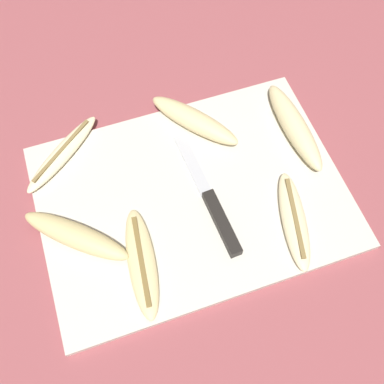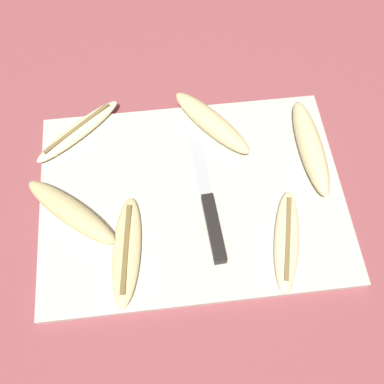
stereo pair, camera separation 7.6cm
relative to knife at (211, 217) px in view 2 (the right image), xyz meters
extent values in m
plane|color=#93474C|center=(-0.03, 0.05, -0.02)|extent=(4.00, 4.00, 0.00)
cube|color=beige|center=(-0.03, 0.05, -0.01)|extent=(0.52, 0.37, 0.01)
cube|color=black|center=(0.00, -0.02, 0.00)|extent=(0.03, 0.12, 0.02)
cube|color=#B7BABF|center=(-0.01, 0.10, -0.01)|extent=(0.03, 0.13, 0.00)
ellipsoid|color=beige|center=(-0.22, 0.20, 0.00)|extent=(0.16, 0.14, 0.02)
cube|color=olive|center=(-0.22, 0.20, 0.01)|extent=(0.12, 0.10, 0.00)
ellipsoid|color=beige|center=(0.02, 0.18, 0.01)|extent=(0.15, 0.17, 0.03)
ellipsoid|color=beige|center=(-0.14, -0.04, 0.00)|extent=(0.07, 0.19, 0.02)
cube|color=brown|center=(-0.14, -0.04, 0.01)|extent=(0.03, 0.15, 0.00)
ellipsoid|color=#DBC684|center=(-0.23, 0.03, 0.01)|extent=(0.17, 0.16, 0.03)
ellipsoid|color=beige|center=(0.11, -0.06, 0.00)|extent=(0.08, 0.18, 0.02)
cube|color=olive|center=(0.11, -0.06, 0.01)|extent=(0.04, 0.14, 0.00)
ellipsoid|color=beige|center=(0.19, 0.11, 0.01)|extent=(0.05, 0.20, 0.04)
camera|label=1|loc=(-0.14, -0.28, 0.68)|focal=42.00mm
camera|label=2|loc=(-0.07, -0.30, 0.68)|focal=42.00mm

